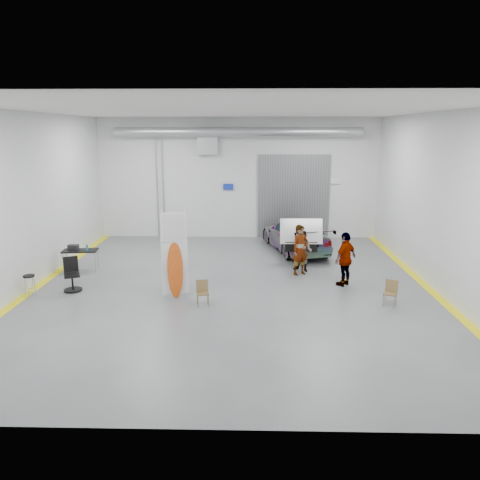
{
  "coord_description": "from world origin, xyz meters",
  "views": [
    {
      "loc": [
        0.66,
        -15.56,
        5.37
      ],
      "look_at": [
        0.26,
        0.91,
        1.5
      ],
      "focal_mm": 35.0,
      "sensor_mm": 36.0,
      "label": 1
    }
  ],
  "objects_px": {
    "person_a": "(300,250)",
    "surfboard_display": "(173,261)",
    "folding_chair_near": "(203,298)",
    "shop_stool": "(30,286)",
    "folding_chair_far": "(390,298)",
    "person_c": "(345,259)",
    "sedan_car": "(296,235)",
    "person_b": "(303,251)",
    "work_table": "(78,250)",
    "office_chair": "(73,276)"
  },
  "relations": [
    {
      "from": "person_c",
      "to": "surfboard_display",
      "type": "xyz_separation_m",
      "value": [
        -5.85,
        -1.35,
        0.25
      ]
    },
    {
      "from": "folding_chair_far",
      "to": "shop_stool",
      "type": "relative_size",
      "value": 1.08
    },
    {
      "from": "person_a",
      "to": "folding_chair_near",
      "type": "bearing_deg",
      "value": -166.86
    },
    {
      "from": "surfboard_display",
      "to": "work_table",
      "type": "distance_m",
      "value": 5.11
    },
    {
      "from": "sedan_car",
      "to": "work_table",
      "type": "xyz_separation_m",
      "value": [
        -8.76,
        -3.37,
        0.1
      ]
    },
    {
      "from": "sedan_car",
      "to": "surfboard_display",
      "type": "height_order",
      "value": "surfboard_display"
    },
    {
      "from": "person_b",
      "to": "surfboard_display",
      "type": "height_order",
      "value": "surfboard_display"
    },
    {
      "from": "office_chair",
      "to": "surfboard_display",
      "type": "bearing_deg",
      "value": -32.44
    },
    {
      "from": "work_table",
      "to": "person_c",
      "type": "bearing_deg",
      "value": -8.68
    },
    {
      "from": "person_b",
      "to": "office_chair",
      "type": "xyz_separation_m",
      "value": [
        -8.1,
        -2.44,
        -0.3
      ]
    },
    {
      "from": "person_c",
      "to": "office_chair",
      "type": "height_order",
      "value": "person_c"
    },
    {
      "from": "surfboard_display",
      "to": "folding_chair_near",
      "type": "height_order",
      "value": "surfboard_display"
    },
    {
      "from": "sedan_car",
      "to": "surfboard_display",
      "type": "distance_m",
      "value": 7.76
    },
    {
      "from": "folding_chair_far",
      "to": "sedan_car",
      "type": "bearing_deg",
      "value": 134.64
    },
    {
      "from": "surfboard_display",
      "to": "shop_stool",
      "type": "xyz_separation_m",
      "value": [
        -4.74,
        -0.13,
        -0.84
      ]
    },
    {
      "from": "person_a",
      "to": "office_chair",
      "type": "relative_size",
      "value": 1.68
    },
    {
      "from": "folding_chair_far",
      "to": "shop_stool",
      "type": "bearing_deg",
      "value": -156.5
    },
    {
      "from": "work_table",
      "to": "office_chair",
      "type": "height_order",
      "value": "office_chair"
    },
    {
      "from": "person_c",
      "to": "office_chair",
      "type": "relative_size",
      "value": 1.69
    },
    {
      "from": "person_b",
      "to": "folding_chair_far",
      "type": "xyz_separation_m",
      "value": [
        2.34,
        -3.68,
        -0.55
      ]
    },
    {
      "from": "surfboard_display",
      "to": "folding_chair_far",
      "type": "height_order",
      "value": "surfboard_display"
    },
    {
      "from": "surfboard_display",
      "to": "person_b",
      "type": "bearing_deg",
      "value": 20.46
    },
    {
      "from": "person_c",
      "to": "folding_chair_near",
      "type": "bearing_deg",
      "value": -21.28
    },
    {
      "from": "person_a",
      "to": "work_table",
      "type": "bearing_deg",
      "value": 146.4
    },
    {
      "from": "person_a",
      "to": "person_c",
      "type": "xyz_separation_m",
      "value": [
        1.46,
        -1.26,
        0.0
      ]
    },
    {
      "from": "person_a",
      "to": "shop_stool",
      "type": "height_order",
      "value": "person_a"
    },
    {
      "from": "sedan_car",
      "to": "surfboard_display",
      "type": "xyz_separation_m",
      "value": [
        -4.56,
        -6.25,
        0.49
      ]
    },
    {
      "from": "person_c",
      "to": "shop_stool",
      "type": "distance_m",
      "value": 10.71
    },
    {
      "from": "surfboard_display",
      "to": "shop_stool",
      "type": "bearing_deg",
      "value": 168.49
    },
    {
      "from": "folding_chair_far",
      "to": "folding_chair_near",
      "type": "bearing_deg",
      "value": -153.06
    },
    {
      "from": "person_c",
      "to": "surfboard_display",
      "type": "bearing_deg",
      "value": -31.81
    },
    {
      "from": "surfboard_display",
      "to": "folding_chair_near",
      "type": "relative_size",
      "value": 3.8
    },
    {
      "from": "person_a",
      "to": "office_chair",
      "type": "distance_m",
      "value": 8.23
    },
    {
      "from": "folding_chair_near",
      "to": "office_chair",
      "type": "height_order",
      "value": "office_chair"
    },
    {
      "from": "person_a",
      "to": "surfboard_display",
      "type": "distance_m",
      "value": 5.12
    },
    {
      "from": "folding_chair_near",
      "to": "shop_stool",
      "type": "height_order",
      "value": "folding_chair_near"
    },
    {
      "from": "person_b",
      "to": "folding_chair_far",
      "type": "height_order",
      "value": "person_b"
    },
    {
      "from": "sedan_car",
      "to": "folding_chair_far",
      "type": "height_order",
      "value": "sedan_car"
    },
    {
      "from": "person_a",
      "to": "folding_chair_near",
      "type": "xyz_separation_m",
      "value": [
        -3.37,
        -3.36,
        -0.72
      ]
    },
    {
      "from": "person_a",
      "to": "person_c",
      "type": "relative_size",
      "value": 1.0
    },
    {
      "from": "folding_chair_near",
      "to": "work_table",
      "type": "height_order",
      "value": "work_table"
    },
    {
      "from": "person_a",
      "to": "office_chair",
      "type": "bearing_deg",
      "value": 162.6
    },
    {
      "from": "person_a",
      "to": "office_chair",
      "type": "xyz_separation_m",
      "value": [
        -7.96,
        -2.04,
        -0.46
      ]
    },
    {
      "from": "sedan_car",
      "to": "person_a",
      "type": "bearing_deg",
      "value": 73.65
    },
    {
      "from": "person_a",
      "to": "folding_chair_near",
      "type": "height_order",
      "value": "person_a"
    },
    {
      "from": "sedan_car",
      "to": "shop_stool",
      "type": "distance_m",
      "value": 11.29
    },
    {
      "from": "person_c",
      "to": "office_chair",
      "type": "bearing_deg",
      "value": -40.07
    },
    {
      "from": "person_c",
      "to": "surfboard_display",
      "type": "relative_size",
      "value": 0.64
    },
    {
      "from": "sedan_car",
      "to": "work_table",
      "type": "bearing_deg",
      "value": 7.28
    },
    {
      "from": "folding_chair_far",
      "to": "person_a",
      "type": "bearing_deg",
      "value": 153.25
    }
  ]
}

